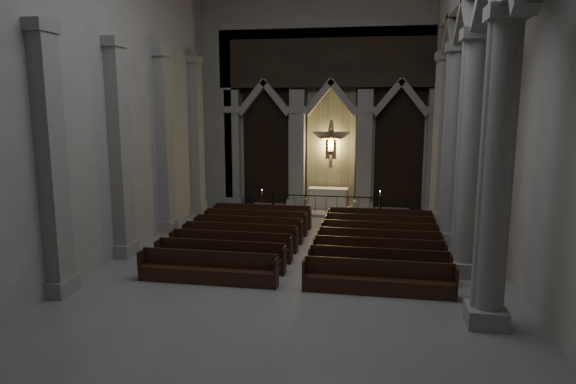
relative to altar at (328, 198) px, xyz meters
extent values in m
plane|color=gray|center=(0.06, -11.12, -0.69)|extent=(24.00, 24.00, 0.00)
cube|color=#ACA9A1|center=(0.06, 0.88, 5.31)|extent=(14.00, 0.10, 12.00)
cube|color=#ACA9A1|center=(0.06, -23.12, 5.31)|extent=(14.00, 0.10, 12.00)
cube|color=#ACA9A1|center=(-6.94, -11.12, 5.31)|extent=(0.10, 24.00, 12.00)
cube|color=#ACA9A1|center=(7.06, -11.12, 5.31)|extent=(0.10, 24.00, 12.00)
cube|color=#9B9891|center=(-5.34, 0.38, 2.51)|extent=(0.80, 0.50, 6.40)
cube|color=#9B9891|center=(-5.34, 0.38, -0.44)|extent=(1.05, 0.70, 0.50)
cube|color=#9B9891|center=(-5.34, 0.38, 4.66)|extent=(1.00, 0.65, 0.35)
cube|color=#9B9891|center=(-1.74, 0.38, 2.51)|extent=(0.80, 0.50, 6.40)
cube|color=#9B9891|center=(-1.74, 0.38, -0.44)|extent=(1.05, 0.70, 0.50)
cube|color=#9B9891|center=(-1.74, 0.38, 4.66)|extent=(1.00, 0.65, 0.35)
cube|color=#9B9891|center=(1.86, 0.38, 2.51)|extent=(0.80, 0.50, 6.40)
cube|color=#9B9891|center=(1.86, 0.38, -0.44)|extent=(1.05, 0.70, 0.50)
cube|color=#9B9891|center=(1.86, 0.38, 4.66)|extent=(1.00, 0.65, 0.35)
cube|color=#9B9891|center=(5.46, 0.38, 2.51)|extent=(0.80, 0.50, 6.40)
cube|color=#9B9891|center=(5.46, 0.38, -0.44)|extent=(1.05, 0.70, 0.50)
cube|color=#9B9891|center=(5.46, 0.38, 4.66)|extent=(1.00, 0.65, 0.35)
cube|color=black|center=(-3.54, 0.73, 2.81)|extent=(2.60, 0.15, 7.00)
cube|color=tan|center=(0.06, 0.73, 2.81)|extent=(2.60, 0.15, 7.00)
cube|color=black|center=(3.66, 0.73, 2.81)|extent=(2.60, 0.15, 7.00)
cube|color=black|center=(0.06, 0.38, 7.31)|extent=(12.00, 0.50, 3.00)
cube|color=#9B9891|center=(-6.14, 0.38, 3.81)|extent=(1.60, 0.50, 9.00)
cube|color=#9B9891|center=(6.26, 0.38, 3.81)|extent=(1.60, 0.50, 9.00)
cube|color=#9B9891|center=(0.06, 0.38, 9.81)|extent=(14.00, 0.50, 3.00)
plane|color=#FFE572|center=(0.06, 0.70, 2.81)|extent=(1.50, 0.00, 1.50)
cube|color=#5B2F1F|center=(0.06, 0.61, 2.81)|extent=(0.13, 0.08, 1.80)
cube|color=#5B2F1F|center=(0.06, 0.61, 3.16)|extent=(1.10, 0.08, 0.13)
cube|color=tan|center=(0.06, 0.55, 2.76)|extent=(0.26, 0.10, 0.60)
sphere|color=tan|center=(0.06, 0.55, 3.16)|extent=(0.17, 0.17, 0.17)
cylinder|color=tan|center=(-0.20, 0.55, 3.13)|extent=(0.45, 0.08, 0.08)
cylinder|color=tan|center=(0.32, 0.55, 3.13)|extent=(0.45, 0.08, 0.08)
cube|color=#9B9891|center=(5.56, -1.62, -0.44)|extent=(1.00, 1.00, 0.50)
cylinder|color=#9B9891|center=(5.56, -1.62, 3.31)|extent=(0.70, 0.70, 7.50)
cube|color=#9B9891|center=(5.56, -1.62, 7.16)|extent=(0.95, 0.95, 0.35)
cube|color=#9B9891|center=(5.56, -5.62, -0.44)|extent=(1.00, 1.00, 0.50)
cylinder|color=#9B9891|center=(5.56, -5.62, 3.31)|extent=(0.70, 0.70, 7.50)
cube|color=#9B9891|center=(5.56, -5.62, 7.16)|extent=(0.95, 0.95, 0.35)
cube|color=#9B9891|center=(5.56, -9.62, -0.44)|extent=(1.00, 1.00, 0.50)
cylinder|color=#9B9891|center=(5.56, -9.62, 3.31)|extent=(0.70, 0.70, 7.50)
cube|color=#9B9891|center=(5.56, -9.62, 7.16)|extent=(0.95, 0.95, 0.35)
cube|color=#9B9891|center=(5.56, -13.62, -0.44)|extent=(1.00, 1.00, 0.50)
cylinder|color=#9B9891|center=(5.56, -13.62, 3.31)|extent=(0.70, 0.70, 7.50)
cube|color=#9B9891|center=(5.56, -13.62, 7.16)|extent=(0.95, 0.95, 0.35)
cube|color=#9B9891|center=(5.56, 0.28, 3.91)|extent=(0.55, 1.20, 9.20)
cube|color=#9B9891|center=(-6.69, -1.62, -0.44)|extent=(0.60, 1.00, 0.50)
cube|color=#9B9891|center=(-6.69, -1.62, 3.31)|extent=(0.50, 0.80, 7.50)
cube|color=#9B9891|center=(-6.69, -1.62, 7.16)|extent=(0.60, 1.00, 0.35)
cube|color=#9B9891|center=(-6.69, -5.62, -0.44)|extent=(0.60, 1.00, 0.50)
cube|color=#9B9891|center=(-6.69, -5.62, 3.31)|extent=(0.50, 0.80, 7.50)
cube|color=#9B9891|center=(-6.69, -5.62, 7.16)|extent=(0.60, 1.00, 0.35)
cube|color=#9B9891|center=(-6.69, -9.62, -0.44)|extent=(0.60, 1.00, 0.50)
cube|color=#9B9891|center=(-6.69, -9.62, 3.31)|extent=(0.50, 0.80, 7.50)
cube|color=#9B9891|center=(-6.69, -9.62, 7.16)|extent=(0.60, 1.00, 0.35)
cube|color=#9B9891|center=(-6.69, -13.62, -0.44)|extent=(0.60, 1.00, 0.50)
cube|color=#9B9891|center=(-6.69, -13.62, 3.31)|extent=(0.50, 0.80, 7.50)
cube|color=#9B9891|center=(-6.69, -13.62, 7.16)|extent=(0.60, 1.00, 0.35)
cube|color=#9B9891|center=(0.06, -0.52, -0.61)|extent=(8.50, 2.60, 0.15)
cube|color=silver|center=(0.00, 0.00, -0.02)|extent=(1.94, 0.75, 1.02)
cube|color=white|center=(0.00, 0.00, 0.51)|extent=(2.10, 0.84, 0.04)
cube|color=black|center=(0.06, -1.49, 0.36)|extent=(5.49, 0.05, 0.05)
cube|color=black|center=(-2.69, -1.49, -0.14)|extent=(0.09, 0.09, 1.10)
cube|color=black|center=(2.80, -1.49, -0.14)|extent=(0.09, 0.09, 1.10)
cylinder|color=black|center=(-2.14, -1.49, -0.17)|extent=(0.02, 0.02, 1.01)
cylinder|color=black|center=(-1.59, -1.49, -0.17)|extent=(0.02, 0.02, 1.01)
cylinder|color=black|center=(-1.04, -1.49, -0.17)|extent=(0.02, 0.02, 1.01)
cylinder|color=black|center=(-0.49, -1.49, -0.17)|extent=(0.02, 0.02, 1.01)
cylinder|color=black|center=(0.06, -1.49, -0.17)|extent=(0.02, 0.02, 1.01)
cylinder|color=black|center=(0.61, -1.49, -0.17)|extent=(0.02, 0.02, 1.01)
cylinder|color=black|center=(1.15, -1.49, -0.17)|extent=(0.02, 0.02, 1.01)
cylinder|color=black|center=(1.70, -1.49, -0.17)|extent=(0.02, 0.02, 1.01)
cylinder|color=black|center=(2.25, -1.49, -0.17)|extent=(0.02, 0.02, 1.01)
cylinder|color=olive|center=(-3.30, -1.43, -0.66)|extent=(0.22, 0.22, 0.05)
cylinder|color=olive|center=(-3.30, -1.43, -0.14)|extent=(0.03, 0.03, 1.04)
cylinder|color=olive|center=(-3.30, -1.43, 0.38)|extent=(0.11, 0.11, 0.02)
cylinder|color=#EEE5C8|center=(-3.30, -1.43, 0.48)|extent=(0.04, 0.04, 0.18)
sphere|color=#F1C054|center=(-3.30, -1.43, 0.58)|extent=(0.04, 0.04, 0.04)
cylinder|color=olive|center=(2.74, -1.47, -0.66)|extent=(0.24, 0.24, 0.05)
cylinder|color=olive|center=(2.74, -1.47, -0.09)|extent=(0.04, 0.04, 1.13)
cylinder|color=olive|center=(2.74, -1.47, 0.47)|extent=(0.12, 0.12, 0.02)
cylinder|color=#EEE5C8|center=(2.74, -1.47, 0.57)|extent=(0.05, 0.05, 0.20)
sphere|color=#F1C054|center=(2.74, -1.47, 0.69)|extent=(0.04, 0.04, 0.04)
cube|color=black|center=(-2.64, -4.23, -0.44)|extent=(4.53, 0.43, 0.49)
cube|color=black|center=(-2.64, -4.03, 0.07)|extent=(4.53, 0.08, 0.54)
cube|color=black|center=(-4.91, -4.23, -0.20)|extent=(0.06, 0.49, 0.97)
cube|color=black|center=(-0.38, -4.23, -0.20)|extent=(0.06, 0.49, 0.97)
cube|color=black|center=(2.76, -4.23, -0.44)|extent=(4.53, 0.43, 0.49)
cube|color=black|center=(2.76, -4.03, 0.07)|extent=(4.53, 0.08, 0.54)
cube|color=black|center=(0.49, -4.23, -0.20)|extent=(0.06, 0.49, 0.97)
cube|color=black|center=(5.02, -4.23, -0.20)|extent=(0.06, 0.49, 0.97)
cube|color=black|center=(-2.64, -5.52, -0.44)|extent=(4.53, 0.43, 0.49)
cube|color=black|center=(-2.64, -5.31, 0.07)|extent=(4.53, 0.08, 0.54)
cube|color=black|center=(-4.91, -5.52, -0.20)|extent=(0.06, 0.49, 0.97)
cube|color=black|center=(-0.38, -5.52, -0.20)|extent=(0.06, 0.49, 0.97)
cube|color=black|center=(2.76, -5.52, -0.44)|extent=(4.53, 0.43, 0.49)
cube|color=black|center=(2.76, -5.31, 0.07)|extent=(4.53, 0.08, 0.54)
cube|color=black|center=(0.49, -5.52, -0.20)|extent=(0.06, 0.49, 0.97)
cube|color=black|center=(5.02, -5.52, -0.20)|extent=(0.06, 0.49, 0.97)
cube|color=black|center=(-2.64, -6.80, -0.44)|extent=(4.53, 0.43, 0.49)
cube|color=black|center=(-2.64, -6.60, 0.07)|extent=(4.53, 0.08, 0.54)
cube|color=black|center=(-4.91, -6.80, -0.20)|extent=(0.06, 0.49, 0.97)
cube|color=black|center=(-0.38, -6.80, -0.20)|extent=(0.06, 0.49, 0.97)
cube|color=black|center=(2.76, -6.80, -0.44)|extent=(4.53, 0.43, 0.49)
cube|color=black|center=(2.76, -6.60, 0.07)|extent=(4.53, 0.08, 0.54)
cube|color=black|center=(0.49, -6.80, -0.20)|extent=(0.06, 0.49, 0.97)
cube|color=black|center=(5.02, -6.80, -0.20)|extent=(0.06, 0.49, 0.97)
cube|color=black|center=(-2.64, -8.08, -0.44)|extent=(4.53, 0.43, 0.49)
cube|color=black|center=(-2.64, -7.88, 0.07)|extent=(4.53, 0.08, 0.54)
cube|color=black|center=(-4.91, -8.08, -0.20)|extent=(0.06, 0.49, 0.97)
cube|color=black|center=(-0.38, -8.08, -0.20)|extent=(0.06, 0.49, 0.97)
cube|color=black|center=(2.76, -8.08, -0.44)|extent=(4.53, 0.43, 0.49)
cube|color=black|center=(2.76, -7.88, 0.07)|extent=(4.53, 0.08, 0.54)
cube|color=black|center=(0.49, -8.08, -0.20)|extent=(0.06, 0.49, 0.97)
cube|color=black|center=(5.02, -8.08, -0.20)|extent=(0.06, 0.49, 0.97)
cube|color=black|center=(-2.64, -9.37, -0.44)|extent=(4.53, 0.43, 0.49)
cube|color=black|center=(-2.64, -9.16, 0.07)|extent=(4.53, 0.08, 0.54)
cube|color=black|center=(-4.91, -9.37, -0.20)|extent=(0.06, 0.49, 0.97)
cube|color=black|center=(-0.38, -9.37, -0.20)|extent=(0.06, 0.49, 0.97)
cube|color=black|center=(2.76, -9.37, -0.44)|extent=(4.53, 0.43, 0.49)
cube|color=black|center=(2.76, -9.16, 0.07)|extent=(4.53, 0.08, 0.54)
cube|color=black|center=(0.49, -9.37, -0.20)|extent=(0.06, 0.49, 0.97)
cube|color=black|center=(5.02, -9.37, -0.20)|extent=(0.06, 0.49, 0.97)
cube|color=black|center=(-2.64, -10.65, -0.44)|extent=(4.53, 0.43, 0.49)
cube|color=black|center=(-2.64, -10.44, 0.07)|extent=(4.53, 0.08, 0.54)
cube|color=black|center=(-4.91, -10.65, -0.20)|extent=(0.06, 0.49, 0.97)
cube|color=black|center=(-0.38, -10.65, -0.20)|extent=(0.06, 0.49, 0.97)
cube|color=black|center=(2.76, -10.65, -0.44)|extent=(4.53, 0.43, 0.49)
cube|color=black|center=(2.76, -10.44, 0.07)|extent=(4.53, 0.08, 0.54)
cube|color=black|center=(0.49, -10.65, -0.20)|extent=(0.06, 0.49, 0.97)
cube|color=black|center=(5.02, -10.65, -0.20)|extent=(0.06, 0.49, 0.97)
cube|color=black|center=(-2.64, -11.93, -0.44)|extent=(4.53, 0.43, 0.49)
cube|color=black|center=(-2.64, -11.73, 0.07)|extent=(4.53, 0.08, 0.54)
cube|color=black|center=(-4.91, -11.93, -0.20)|extent=(0.06, 0.49, 0.97)
cube|color=black|center=(-0.38, -11.93, -0.20)|extent=(0.06, 0.49, 0.97)
cube|color=black|center=(2.76, -11.93, -0.44)|extent=(4.53, 0.43, 0.49)
cube|color=black|center=(2.76, -11.73, 0.07)|extent=(4.53, 0.08, 0.54)
cube|color=black|center=(0.49, -11.93, -0.20)|extent=(0.06, 0.49, 0.97)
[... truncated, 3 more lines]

